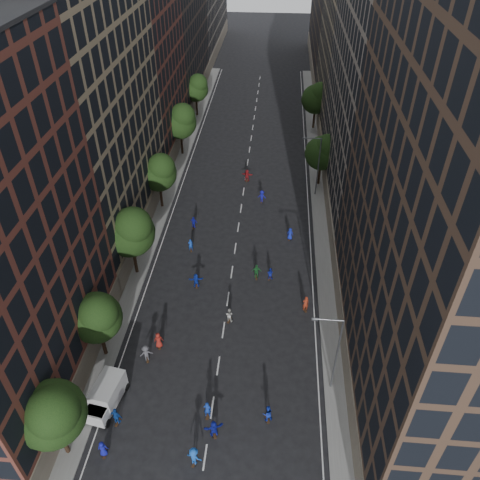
{
  "coord_description": "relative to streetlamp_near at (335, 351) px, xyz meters",
  "views": [
    {
      "loc": [
        4.41,
        -14.16,
        37.28
      ],
      "look_at": [
        0.67,
        30.7,
        2.0
      ],
      "focal_mm": 35.0,
      "sensor_mm": 36.0,
      "label": 1
    }
  ],
  "objects": [
    {
      "name": "tree_right_b",
      "position": [
        1.02,
        55.85,
        0.79
      ],
      "size": [
        5.2,
        5.2,
        8.83
      ],
      "color": "black",
      "rests_on": "ground"
    },
    {
      "name": "skater_1",
      "position": [
        -10.64,
        -3.83,
        -4.22
      ],
      "size": [
        0.71,
        0.49,
        1.89
      ],
      "primitive_type": "imported",
      "rotation": [
        0.0,
        0.0,
        3.09
      ],
      "color": "#13329B",
      "rests_on": "ground"
    },
    {
      "name": "skater_12",
      "position": [
        -3.51,
        21.96,
        -4.34
      ],
      "size": [
        0.92,
        0.72,
        1.65
      ],
      "primitive_type": "imported",
      "rotation": [
        0.0,
        0.0,
        2.87
      ],
      "color": "#1523AA",
      "rests_on": "ground"
    },
    {
      "name": "skater_14",
      "position": [
        -5.82,
        14.27,
        -4.42
      ],
      "size": [
        0.87,
        0.77,
        1.5
      ],
      "primitive_type": "imported",
      "rotation": [
        0.0,
        0.0,
        2.82
      ],
      "color": "#13209D",
      "rests_on": "ground"
    },
    {
      "name": "streetlamp_far",
      "position": [
        0.0,
        33.0,
        0.0
      ],
      "size": [
        2.64,
        0.22,
        9.06
      ],
      "color": "#595B60",
      "rests_on": "ground"
    },
    {
      "name": "cargo_van",
      "position": [
        -19.65,
        -3.42,
        -3.88
      ],
      "size": [
        2.89,
        4.87,
        2.44
      ],
      "rotation": [
        0.0,
        0.0,
        -0.17
      ],
      "color": "silver",
      "rests_on": "ground"
    },
    {
      "name": "skater_2",
      "position": [
        -5.47,
        -3.75,
        -4.26
      ],
      "size": [
        1.06,
        0.94,
        1.82
      ],
      "primitive_type": "imported",
      "rotation": [
        0.0,
        0.0,
        3.47
      ],
      "color": "#152DAE",
      "rests_on": "ground"
    },
    {
      "name": "skater_7",
      "position": [
        -1.87,
        9.54,
        -4.2
      ],
      "size": [
        0.82,
        0.67,
        1.93
      ],
      "primitive_type": "imported",
      "rotation": [
        0.0,
        0.0,
        3.49
      ],
      "color": "maroon",
      "rests_on": "ground"
    },
    {
      "name": "ground",
      "position": [
        -10.37,
        28.0,
        -5.17
      ],
      "size": [
        240.0,
        240.0,
        0.0
      ],
      "primitive_type": "plane",
      "color": "black",
      "rests_on": "ground"
    },
    {
      "name": "skater_13",
      "position": [
        -15.89,
        18.64,
        -4.34
      ],
      "size": [
        0.69,
        0.54,
        1.66
      ],
      "primitive_type": "imported",
      "rotation": [
        0.0,
        0.0,
        3.41
      ],
      "color": "#1642B8",
      "rests_on": "ground"
    },
    {
      "name": "skater_15",
      "position": [
        -7.52,
        30.4,
        -4.27
      ],
      "size": [
        1.26,
        0.85,
        1.81
      ],
      "primitive_type": "imported",
      "rotation": [
        0.0,
        0.0,
        2.98
      ],
      "color": "#121496",
      "rests_on": "ground"
    },
    {
      "name": "bldg_right_c",
      "position": [
        8.63,
        59.0,
        12.33
      ],
      "size": [
        14.0,
        26.0,
        35.0
      ],
      "primitive_type": "cube",
      "color": "#7F6E53",
      "rests_on": "ground"
    },
    {
      "name": "bldg_right_d",
      "position": [
        8.63,
        92.0,
        9.83
      ],
      "size": [
        14.0,
        40.0,
        30.0
      ],
      "primitive_type": "cube",
      "color": "#412E22",
      "rests_on": "ground"
    },
    {
      "name": "skater_8",
      "position": [
        -9.88,
        7.33,
        -4.32
      ],
      "size": [
        0.98,
        0.86,
        1.69
      ],
      "primitive_type": "imported",
      "rotation": [
        0.0,
        0.0,
        2.83
      ],
      "color": "#BCBBB7",
      "rests_on": "ground"
    },
    {
      "name": "skater_10",
      "position": [
        -7.39,
        14.22,
        -4.2
      ],
      "size": [
        1.15,
        0.53,
        1.93
      ],
      "primitive_type": "imported",
      "rotation": [
        0.0,
        0.0,
        3.19
      ],
      "color": "#1C6029",
      "rests_on": "ground"
    },
    {
      "name": "skater_5",
      "position": [
        -9.86,
        -5.52,
        -4.26
      ],
      "size": [
        1.77,
        1.11,
        1.82
      ],
      "primitive_type": "imported",
      "rotation": [
        0.0,
        0.0,
        3.51
      ],
      "color": "#131C9C",
      "rests_on": "ground"
    },
    {
      "name": "tree_right_a",
      "position": [
        1.02,
        35.85,
        0.46
      ],
      "size": [
        5.0,
        5.0,
        8.39
      ],
      "color": "black",
      "rests_on": "ground"
    },
    {
      "name": "bldg_right_b",
      "position": [
        8.63,
        32.0,
        11.33
      ],
      "size": [
        14.0,
        28.0,
        33.0
      ],
      "primitive_type": "cube",
      "color": "#6F655B",
      "rests_on": "ground"
    },
    {
      "name": "tree_left_4",
      "position": [
        -21.37,
        43.84,
        0.93
      ],
      "size": [
        5.4,
        5.4,
        9.08
      ],
      "color": "black",
      "rests_on": "ground"
    },
    {
      "name": "tree_left_2",
      "position": [
        -21.36,
        13.83,
        1.19
      ],
      "size": [
        5.6,
        5.6,
        9.45
      ],
      "color": "black",
      "rests_on": "ground"
    },
    {
      "name": "bldg_left_d",
      "position": [
        -29.37,
        70.0,
        10.83
      ],
      "size": [
        14.0,
        28.0,
        32.0
      ],
      "primitive_type": "cube",
      "color": "#302520",
      "rests_on": "ground"
    },
    {
      "name": "skater_0",
      "position": [
        -18.57,
        -7.93,
        -4.34
      ],
      "size": [
        0.89,
        0.65,
        1.66
      ],
      "primitive_type": "imported",
      "rotation": [
        0.0,
        0.0,
        3.31
      ],
      "color": "#111591",
      "rests_on": "ground"
    },
    {
      "name": "sidewalk_right",
      "position": [
        1.63,
        35.5,
        -5.09
      ],
      "size": [
        4.0,
        105.0,
        0.15
      ],
      "primitive_type": "cube",
      "color": "slate",
      "rests_on": "ground"
    },
    {
      "name": "skater_6",
      "position": [
        -16.51,
        3.32,
        -4.25
      ],
      "size": [
        1.02,
        0.79,
        1.84
      ],
      "primitive_type": "imported",
      "rotation": [
        0.0,
        0.0,
        3.39
      ],
      "color": "maroon",
      "rests_on": "ground"
    },
    {
      "name": "skater_3",
      "position": [
        -11.12,
        -8.03,
        -4.2
      ],
      "size": [
        1.4,
        1.04,
        1.93
      ],
      "primitive_type": "imported",
      "rotation": [
        0.0,
        0.0,
        2.85
      ],
      "color": "blue",
      "rests_on": "ground"
    },
    {
      "name": "tree_left_5",
      "position": [
        -21.39,
        59.86,
        0.51
      ],
      "size": [
        4.8,
        4.8,
        8.33
      ],
      "color": "black",
      "rests_on": "ground"
    },
    {
      "name": "bldg_left_b",
      "position": [
        -29.37,
        23.0,
        11.83
      ],
      "size": [
        14.0,
        26.0,
        34.0
      ],
      "primitive_type": "cube",
      "color": "#7F6E53",
      "rests_on": "ground"
    },
    {
      "name": "skater_16",
      "position": [
        -16.25,
        23.38,
        -4.32
      ],
      "size": [
        1.07,
        0.67,
        1.69
      ],
      "primitive_type": "imported",
      "rotation": [
        0.0,
        0.0,
        2.86
      ],
      "color": "#1418A7",
      "rests_on": "ground"
    },
    {
      "name": "tree_left_0",
      "position": [
        -21.38,
        -8.15,
        0.79
      ],
      "size": [
        5.2,
        5.2,
        8.83
      ],
      "color": "black",
      "rests_on": "ground"
    },
    {
      "name": "tree_left_3",
      "position": [
        -21.38,
        27.85,
        0.65
      ],
      "size": [
        5.0,
        5.0,
        8.58
      ],
      "color": "black",
      "rests_on": "ground"
    },
    {
      "name": "skater_9",
      "position": [
        -17.34,
        1.61,
        -4.21
      ],
      "size": [
        1.42,
        1.12,
        1.92
      ],
      "primitive_type": "imported",
      "rotation": [
        0.0,
        0.0,
        3.52
      ],
      "color": "#48484E",
      "rests_on": "ground"
    },
    {
      "name": "skater_4",
      "position": [
        -18.27,
        -5.12,
        -4.2
      ],
      "size": [
        1.22,
        0.76,
        1.93
      ],
      "primitive_type": "imported",
      "rotation": [
        0.0,
        0.0,
        2.87
      ],
      "color": "navy",
      "rests_on": "ground"
    },
    {
      "name": "tree_left_1",
      "position": [
        -21.39,
        1.86,
        0.38
      ],
      "size": [
        4.8,
        4.8,
        8.21
      ],
      "color": "black",
      "rests_on": "ground"
    },
    {
      "name": "sidewalk_left",
      "position": [
        -22.37,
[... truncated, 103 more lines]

